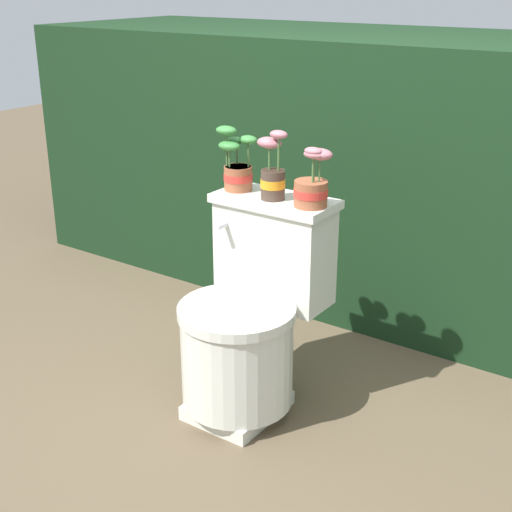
{
  "coord_description": "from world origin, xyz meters",
  "views": [
    {
      "loc": [
        1.26,
        -1.75,
        1.5
      ],
      "look_at": [
        -0.07,
        0.15,
        0.58
      ],
      "focal_mm": 50.0,
      "sensor_mm": 36.0,
      "label": 1
    }
  ],
  "objects_px": {
    "potted_plant_left": "(237,166)",
    "potted_plant_midleft": "(273,172)",
    "potted_plant_middle": "(312,185)",
    "toilet": "(250,321)"
  },
  "relations": [
    {
      "from": "potted_plant_left",
      "to": "potted_plant_midleft",
      "type": "distance_m",
      "value": 0.17
    },
    {
      "from": "potted_plant_left",
      "to": "potted_plant_midleft",
      "type": "xyz_separation_m",
      "value": [
        0.17,
        -0.02,
        0.01
      ]
    },
    {
      "from": "potted_plant_left",
      "to": "potted_plant_middle",
      "type": "relative_size",
      "value": 1.13
    },
    {
      "from": "toilet",
      "to": "potted_plant_middle",
      "type": "distance_m",
      "value": 0.54
    },
    {
      "from": "potted_plant_left",
      "to": "toilet",
      "type": "bearing_deg",
      "value": -43.37
    },
    {
      "from": "potted_plant_left",
      "to": "potted_plant_midleft",
      "type": "bearing_deg",
      "value": -6.47
    },
    {
      "from": "potted_plant_midleft",
      "to": "potted_plant_middle",
      "type": "bearing_deg",
      "value": 0.04
    },
    {
      "from": "toilet",
      "to": "potted_plant_left",
      "type": "height_order",
      "value": "potted_plant_left"
    },
    {
      "from": "potted_plant_left",
      "to": "potted_plant_middle",
      "type": "distance_m",
      "value": 0.33
    },
    {
      "from": "potted_plant_middle",
      "to": "potted_plant_left",
      "type": "bearing_deg",
      "value": 176.7
    }
  ]
}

